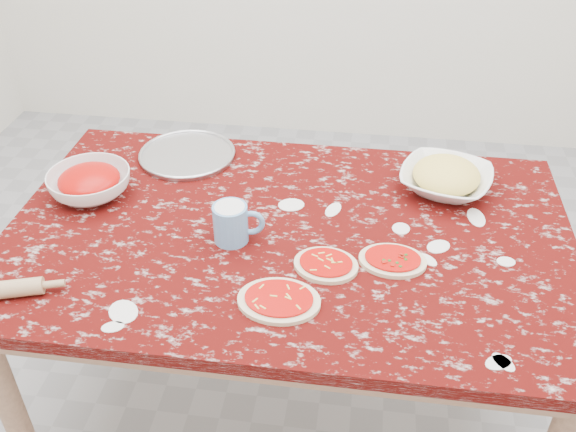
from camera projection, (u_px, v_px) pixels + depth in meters
The scene contains 9 objects.
ground at pixel (288, 400), 2.23m from camera, with size 4.00×4.00×0.00m, color gray.
worktable at pixel (288, 253), 1.84m from camera, with size 1.60×1.00×0.75m.
pizza_tray at pixel (187, 155), 2.12m from camera, with size 0.31×0.31×0.01m, color #B2B2B7.
sauce_bowl at pixel (90, 184), 1.91m from camera, with size 0.25×0.25×0.08m, color white.
cheese_bowl at pixel (445, 180), 1.94m from camera, with size 0.27×0.27×0.07m, color white.
flour_mug at pixel (232, 223), 1.72m from camera, with size 0.14×0.10×0.11m.
pizza_left at pixel (279, 300), 1.55m from camera, with size 0.21×0.16×0.02m.
pizza_mid at pixel (326, 265), 1.66m from camera, with size 0.19×0.16×0.02m.
pizza_right at pixel (393, 260), 1.67m from camera, with size 0.18×0.14×0.02m.
Camera 1 is at (0.20, -1.41, 1.83)m, focal length 39.41 mm.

